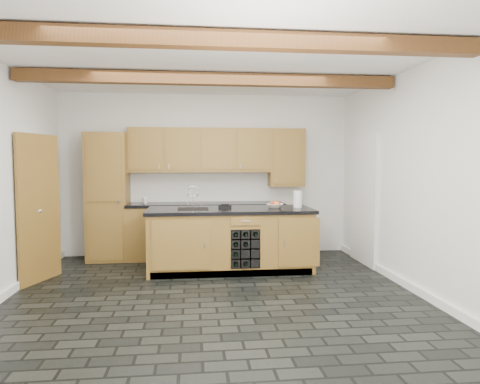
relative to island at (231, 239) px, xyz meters
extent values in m
plane|color=black|center=(-0.31, -1.28, -0.46)|extent=(5.00, 5.00, 0.00)
plane|color=white|center=(-0.31, 1.22, 0.94)|extent=(5.00, 0.00, 5.00)
plane|color=white|center=(2.19, -1.28, 0.94)|extent=(0.00, 5.00, 5.00)
plane|color=white|center=(-0.31, -1.28, 2.34)|extent=(5.00, 5.00, 0.00)
cube|color=brown|center=(-0.31, -2.48, 2.24)|extent=(4.90, 0.15, 0.15)
cube|color=brown|center=(-0.31, -0.68, 2.24)|extent=(4.90, 0.15, 0.15)
cube|color=white|center=(2.17, -1.28, -0.41)|extent=(0.04, 5.00, 0.10)
cube|color=white|center=(-2.78, 0.02, 0.56)|extent=(0.06, 0.94, 2.04)
cube|color=olive|center=(-2.63, -0.33, 0.54)|extent=(0.31, 0.77, 2.00)
cube|color=white|center=(2.16, 0.22, 0.56)|extent=(0.06, 0.98, 2.04)
cube|color=black|center=(2.19, 0.22, 0.54)|extent=(0.02, 0.86, 1.96)
cube|color=olive|center=(-1.96, 0.92, 0.59)|extent=(0.65, 0.60, 2.10)
cube|color=olive|center=(-0.33, 0.92, -0.02)|extent=(2.60, 0.60, 0.88)
cube|color=black|center=(-0.33, 0.92, 0.44)|extent=(2.64, 0.62, 0.05)
cube|color=white|center=(-0.33, 1.21, 0.73)|extent=(2.60, 0.02, 0.52)
cube|color=olive|center=(-0.43, 1.04, 1.36)|extent=(2.40, 0.35, 0.75)
cube|color=olive|center=(1.07, 1.04, 1.24)|extent=(0.60, 0.35, 1.00)
cube|color=olive|center=(-0.01, 0.02, -0.02)|extent=(2.40, 0.90, 0.88)
cube|color=black|center=(-0.01, 0.02, 0.44)|extent=(2.46, 0.96, 0.05)
cube|color=olive|center=(-0.73, -0.45, 0.02)|extent=(0.80, 0.02, 0.70)
cube|color=olive|center=(0.94, -0.45, 0.02)|extent=(0.60, 0.02, 0.70)
cube|color=black|center=(0.17, -0.29, -0.06)|extent=(0.42, 0.30, 0.56)
cylinder|color=black|center=(0.17, -0.33, 0.01)|extent=(0.07, 0.26, 0.07)
cylinder|color=black|center=(0.03, -0.33, -0.27)|extent=(0.07, 0.26, 0.07)
cylinder|color=black|center=(0.03, -0.33, -0.13)|extent=(0.07, 0.26, 0.07)
cylinder|color=black|center=(0.17, -0.33, 0.15)|extent=(0.07, 0.26, 0.07)
cylinder|color=black|center=(0.17, -0.33, -0.27)|extent=(0.07, 0.26, 0.07)
cylinder|color=black|center=(0.03, -0.33, 0.15)|extent=(0.07, 0.26, 0.07)
cylinder|color=black|center=(0.31, -0.33, 0.15)|extent=(0.07, 0.26, 0.07)
cylinder|color=black|center=(0.03, -0.33, 0.01)|extent=(0.07, 0.26, 0.07)
cube|color=black|center=(-0.56, 0.02, 0.46)|extent=(0.45, 0.40, 0.02)
cylinder|color=silver|center=(-0.56, 0.20, 0.57)|extent=(0.02, 0.02, 0.20)
torus|color=silver|center=(-0.56, 0.20, 0.71)|extent=(0.18, 0.02, 0.18)
cylinder|color=silver|center=(-0.64, 0.20, 0.51)|extent=(0.02, 0.02, 0.08)
cylinder|color=silver|center=(-0.48, 0.20, 0.51)|extent=(0.02, 0.02, 0.08)
cube|color=black|center=(-0.08, 0.07, 0.49)|extent=(0.20, 0.11, 0.04)
cylinder|color=black|center=(-0.08, 0.07, 0.52)|extent=(0.13, 0.13, 0.02)
imported|color=silver|center=(0.68, 0.03, 0.50)|extent=(0.34, 0.34, 0.06)
sphere|color=red|center=(0.73, 0.03, 0.53)|extent=(0.07, 0.07, 0.07)
sphere|color=orange|center=(0.70, 0.08, 0.53)|extent=(0.07, 0.07, 0.07)
sphere|color=olive|center=(0.64, 0.06, 0.53)|extent=(0.07, 0.07, 0.07)
sphere|color=red|center=(0.64, 0.01, 0.53)|extent=(0.07, 0.07, 0.07)
sphere|color=gold|center=(0.70, -0.01, 0.53)|extent=(0.07, 0.07, 0.07)
cylinder|color=white|center=(1.04, 0.04, 0.59)|extent=(0.13, 0.13, 0.26)
imported|color=white|center=(-1.35, 0.89, 0.52)|extent=(0.11, 0.11, 0.10)
camera|label=1|loc=(-0.56, -6.34, 1.16)|focal=32.00mm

